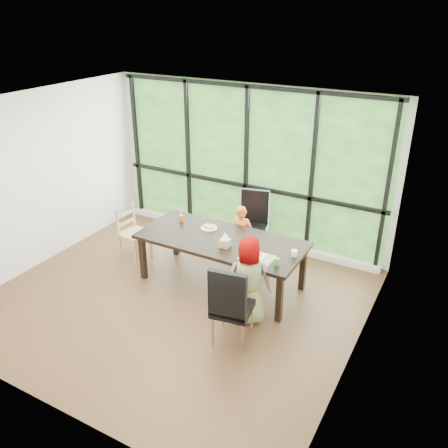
{
  "coord_description": "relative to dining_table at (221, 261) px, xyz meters",
  "views": [
    {
      "loc": [
        3.31,
        -4.57,
        3.85
      ],
      "look_at": [
        0.46,
        0.59,
        1.05
      ],
      "focal_mm": 37.76,
      "sensor_mm": 36.0,
      "label": 1
    }
  ],
  "objects": [
    {
      "name": "ground",
      "position": [
        -0.36,
        -0.69,
        -0.38
      ],
      "size": [
        5.0,
        5.0,
        0.0
      ],
      "primitive_type": "plane",
      "color": "black",
      "rests_on": "ground"
    },
    {
      "name": "back_wall",
      "position": [
        -0.36,
        1.56,
        0.98
      ],
      "size": [
        5.0,
        0.0,
        5.0
      ],
      "primitive_type": "plane",
      "rotation": [
        1.57,
        0.0,
        0.0
      ],
      "color": "silver",
      "rests_on": "ground"
    },
    {
      "name": "foliage_backdrop",
      "position": [
        -0.36,
        1.54,
        0.98
      ],
      "size": [
        4.8,
        0.02,
        2.65
      ],
      "primitive_type": "cube",
      "color": "#194D1A",
      "rests_on": "back_wall"
    },
    {
      "name": "window_mullions",
      "position": [
        -0.36,
        1.5,
        0.98
      ],
      "size": [
        4.8,
        0.06,
        2.65
      ],
      "primitive_type": null,
      "color": "black",
      "rests_on": "back_wall"
    },
    {
      "name": "window_sill",
      "position": [
        -0.36,
        1.46,
        -0.33
      ],
      "size": [
        4.8,
        0.12,
        0.1
      ],
      "primitive_type": "cube",
      "color": "silver",
      "rests_on": "ground"
    },
    {
      "name": "dining_table",
      "position": [
        0.0,
        0.0,
        0.0
      ],
      "size": [
        2.42,
        1.09,
        0.75
      ],
      "primitive_type": "cube",
      "rotation": [
        0.0,
        0.0,
        0.01
      ],
      "color": "black",
      "rests_on": "ground"
    },
    {
      "name": "chair_window_leather",
      "position": [
        0.0,
        1.04,
        0.17
      ],
      "size": [
        0.56,
        0.56,
        1.08
      ],
      "primitive_type": "cube",
      "rotation": [
        0.0,
        0.0,
        0.25
      ],
      "color": "black",
      "rests_on": "ground"
    },
    {
      "name": "chair_interior_leather",
      "position": [
        0.75,
        -1.07,
        0.17
      ],
      "size": [
        0.53,
        0.53,
        1.08
      ],
      "primitive_type": "cube",
      "rotation": [
        0.0,
        0.0,
        3.3
      ],
      "color": "black",
      "rests_on": "ground"
    },
    {
      "name": "chair_end_beech",
      "position": [
        -1.61,
        -0.0,
        0.08
      ],
      "size": [
        0.44,
        0.46,
        0.9
      ],
      "primitive_type": "cube",
      "rotation": [
        0.0,
        0.0,
        1.47
      ],
      "color": "#A37E5B",
      "rests_on": "ground"
    },
    {
      "name": "child_toddler",
      "position": [
        0.0,
        0.64,
        0.12
      ],
      "size": [
        0.41,
        0.32,
        1.0
      ],
      "primitive_type": "imported",
      "rotation": [
        0.0,
        0.0,
        0.23
      ],
      "color": "#CF551B",
      "rests_on": "ground"
    },
    {
      "name": "child_older",
      "position": [
        0.71,
        -0.6,
        0.23
      ],
      "size": [
        0.69,
        0.59,
        1.21
      ],
      "primitive_type": "imported",
      "rotation": [
        0.0,
        0.0,
        3.56
      ],
      "color": "gray",
      "rests_on": "ground"
    },
    {
      "name": "placemat",
      "position": [
        0.69,
        -0.26,
        0.38
      ],
      "size": [
        0.45,
        0.33,
        0.01
      ],
      "primitive_type": "cube",
      "color": "tan",
      "rests_on": "dining_table"
    },
    {
      "name": "plate_far",
      "position": [
        -0.33,
        0.21,
        0.38
      ],
      "size": [
        0.25,
        0.25,
        0.02
      ],
      "primitive_type": "cylinder",
      "color": "white",
      "rests_on": "dining_table"
    },
    {
      "name": "plate_near",
      "position": [
        0.67,
        -0.22,
        0.38
      ],
      "size": [
        0.22,
        0.22,
        0.01
      ],
      "primitive_type": "cylinder",
      "color": "white",
      "rests_on": "dining_table"
    },
    {
      "name": "orange_cup",
      "position": [
        -0.83,
        0.22,
        0.43
      ],
      "size": [
        0.07,
        0.07,
        0.11
      ],
      "primitive_type": "cylinder",
      "color": "#DB5910",
      "rests_on": "dining_table"
    },
    {
      "name": "green_cup",
      "position": [
        0.99,
        -0.31,
        0.43
      ],
      "size": [
        0.07,
        0.07,
        0.11
      ],
      "primitive_type": "cylinder",
      "color": "green",
      "rests_on": "dining_table"
    },
    {
      "name": "white_mug",
      "position": [
        1.1,
        0.03,
        0.42
      ],
      "size": [
        0.08,
        0.08,
        0.08
      ],
      "primitive_type": "cylinder",
      "color": "white",
      "rests_on": "dining_table"
    },
    {
      "name": "tissue_box",
      "position": [
        0.17,
        -0.18,
        0.43
      ],
      "size": [
        0.13,
        0.13,
        0.11
      ],
      "primitive_type": "cube",
      "color": "tan",
      "rests_on": "dining_table"
    },
    {
      "name": "crepe_rolls_far",
      "position": [
        -0.33,
        0.21,
        0.41
      ],
      "size": [
        0.2,
        0.12,
        0.04
      ],
      "primitive_type": null,
      "color": "tan",
      "rests_on": "plate_far"
    },
    {
      "name": "crepe_rolls_near",
      "position": [
        0.67,
        -0.22,
        0.41
      ],
      "size": [
        0.1,
        0.12,
        0.04
      ],
      "primitive_type": null,
      "color": "tan",
      "rests_on": "plate_near"
    },
    {
      "name": "straw_white",
      "position": [
        -0.83,
        0.22,
        0.52
      ],
      "size": [
        0.01,
        0.04,
        0.2
      ],
      "primitive_type": "cylinder",
      "rotation": [
        0.14,
        0.0,
        0.0
      ],
      "color": "white",
      "rests_on": "orange_cup"
    },
    {
      "name": "straw_pink",
      "position": [
        0.99,
        -0.31,
        0.52
      ],
      "size": [
        0.01,
        0.04,
        0.2
      ],
      "primitive_type": "cylinder",
      "rotation": [
        0.14,
        0.0,
        0.0
      ],
      "color": "pink",
      "rests_on": "green_cup"
    },
    {
      "name": "tissue",
      "position": [
        0.17,
        -0.18,
        0.54
      ],
      "size": [
        0.12,
        0.12,
        0.11
      ],
      "primitive_type": "cone",
      "color": "white",
      "rests_on": "tissue_box"
    }
  ]
}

